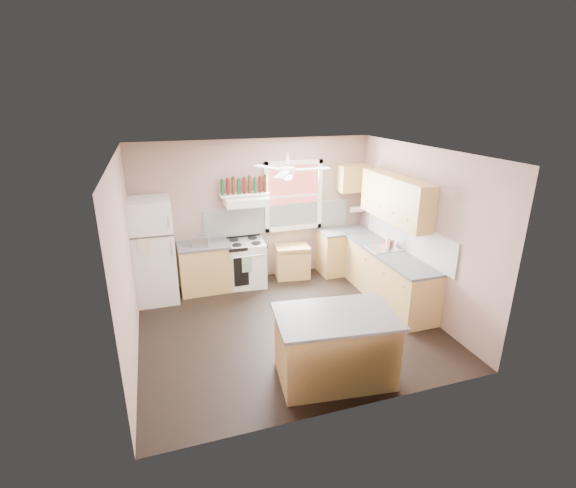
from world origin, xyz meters
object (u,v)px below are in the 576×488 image
object	(u,v)px
refrigerator	(151,251)
toaster	(201,242)
stove	(246,263)
island	(335,348)
cart	(292,262)

from	to	relation	value
refrigerator	toaster	distance (m)	0.84
stove	island	xyz separation A→B (m)	(0.46, -3.10, 0.00)
cart	island	world-z (taller)	island
island	stove	bearing A→B (deg)	105.15
toaster	stove	distance (m)	1.00
stove	cart	xyz separation A→B (m)	(0.95, 0.05, -0.10)
stove	island	world-z (taller)	same
island	toaster	bearing A→B (deg)	119.83
refrigerator	cart	world-z (taller)	refrigerator
refrigerator	cart	xyz separation A→B (m)	(2.61, 0.16, -0.59)
cart	toaster	bearing A→B (deg)	-167.85
toaster	stove	size ratio (longest dim) A/B	0.33
stove	refrigerator	bearing A→B (deg)	-171.19
stove	cart	size ratio (longest dim) A/B	1.32
refrigerator	island	xyz separation A→B (m)	(2.12, -2.99, -0.48)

